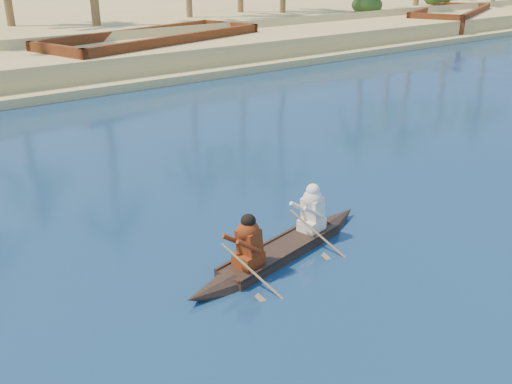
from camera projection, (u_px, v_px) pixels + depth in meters
canoe at (282, 242)px, 10.96m from camera, size 4.97×1.54×1.36m
barge_mid at (156, 52)px, 30.10m from camera, size 13.05×7.23×2.07m
barge_right at (451, 21)px, 44.98m from camera, size 12.59×8.44×2.00m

